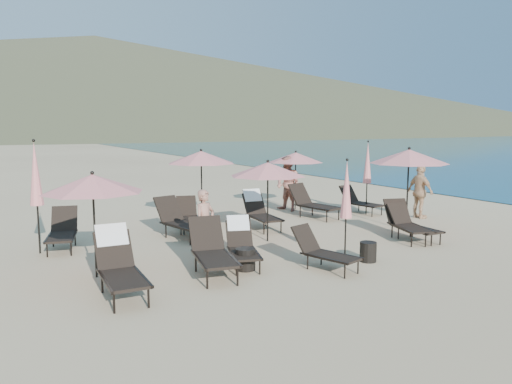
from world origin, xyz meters
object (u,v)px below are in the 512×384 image
lounger_4 (412,224)px  umbrella_closed_1 (368,163)px  umbrella_open_1 (268,169)px  side_table_0 (245,259)px  lounger_3 (323,250)px  lounger_6 (62,231)px  lounger_11 (360,201)px  beachgoer_a (205,223)px  lounger_9 (260,210)px  side_table_1 (368,252)px  beachgoer_b (288,184)px  lounger_5 (406,222)px  lounger_10 (313,203)px  umbrella_closed_0 (346,190)px  umbrella_open_2 (409,157)px  lounger_8 (180,220)px  lounger_1 (212,250)px  lounger_2 (242,243)px  umbrella_open_4 (296,157)px  umbrella_closed_2 (36,174)px  umbrella_open_0 (93,184)px  umbrella_open_3 (201,157)px  lounger_0 (119,264)px  lounger_7 (188,215)px  beachgoer_c (420,192)px

lounger_4 → umbrella_closed_1: bearing=69.9°
umbrella_open_1 → side_table_0: 3.11m
lounger_3 → lounger_6: 6.37m
lounger_11 → beachgoer_a: bearing=-168.1°
lounger_6 → lounger_9: (5.43, -0.23, 0.07)m
lounger_3 → beachgoer_a: bearing=111.9°
umbrella_closed_1 → side_table_1: (-3.98, -4.46, -1.51)m
umbrella_closed_1 → beachgoer_b: (-1.89, 1.93, -0.77)m
side_table_1 → beachgoer_b: beachgoer_b is taller
lounger_5 → lounger_10: bearing=113.0°
umbrella_closed_0 → side_table_0: size_ratio=5.03×
umbrella_open_1 → side_table_1: bearing=-71.7°
lounger_6 → umbrella_closed_1: bearing=14.2°
umbrella_open_2 → side_table_1: size_ratio=5.43×
lounger_3 → lounger_8: size_ratio=0.82×
lounger_1 → side_table_0: 0.78m
lounger_2 → umbrella_open_4: size_ratio=0.79×
lounger_11 → umbrella_closed_2: umbrella_closed_2 is taller
umbrella_closed_2 → beachgoer_b: bearing=13.7°
beachgoer_b → umbrella_open_0: bearing=-73.1°
lounger_2 → lounger_11: size_ratio=1.01×
side_table_1 → side_table_0: bearing=163.5°
lounger_2 → lounger_4: 4.96m
umbrella_open_3 → side_table_1: (1.34, -6.02, -1.79)m
umbrella_open_2 → lounger_4: bearing=-129.8°
lounger_5 → umbrella_open_0: (-7.82, 0.67, 1.41)m
lounger_9 → umbrella_closed_0: 4.23m
lounger_9 → umbrella_closed_1: (4.21, 0.10, 1.22)m
lounger_0 → umbrella_open_0: (-0.15, 1.19, 1.32)m
lounger_7 → umbrella_closed_1: size_ratio=0.67×
lounger_0 → lounger_5: bearing=7.2°
beachgoer_c → beachgoer_b: bearing=44.5°
lounger_0 → lounger_11: 10.16m
lounger_3 → beachgoer_b: size_ratio=0.83×
beachgoer_b → lounger_7: bearing=-88.5°
lounger_10 → umbrella_closed_1: bearing=-24.4°
lounger_3 → beachgoer_c: beachgoer_c is taller
umbrella_open_2 → umbrella_open_1: bearing=169.1°
lounger_3 → lounger_7: 5.25m
lounger_4 → lounger_3: bearing=-161.0°
lounger_0 → lounger_8: bearing=58.0°
umbrella_open_1 → beachgoer_c: (5.94, 0.33, -1.00)m
lounger_6 → lounger_2: bearing=-32.3°
umbrella_open_0 → umbrella_open_3: bearing=45.6°
lounger_9 → umbrella_open_2: (3.47, -2.38, 1.60)m
umbrella_closed_0 → umbrella_closed_2: size_ratio=0.85×
umbrella_open_4 → umbrella_closed_1: size_ratio=0.84×
lounger_6 → lounger_8: 2.94m
lounger_10 → umbrella_open_4: (0.43, 1.63, 1.36)m
lounger_3 → umbrella_open_3: size_ratio=0.70×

